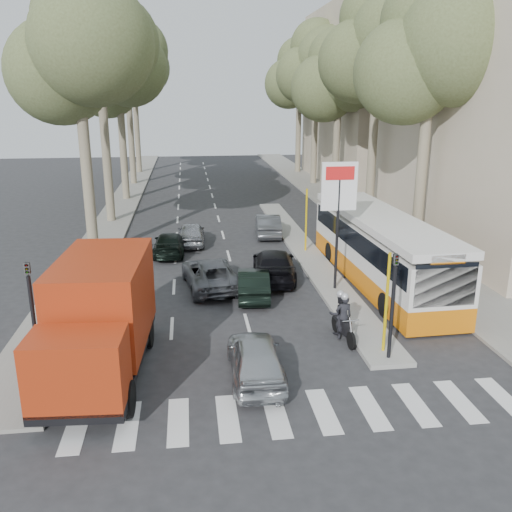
{
  "coord_description": "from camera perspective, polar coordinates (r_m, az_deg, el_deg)",
  "views": [
    {
      "loc": [
        -2.94,
        -16.5,
        8.23
      ],
      "look_at": [
        -0.14,
        5.47,
        1.6
      ],
      "focal_mm": 38.0,
      "sensor_mm": 36.0,
      "label": 1
    }
  ],
  "objects": [
    {
      "name": "ground",
      "position": [
        18.67,
        2.58,
        -9.51
      ],
      "size": [
        120.0,
        120.0,
        0.0
      ],
      "primitive_type": "plane",
      "color": "#28282B",
      "rests_on": "ground"
    },
    {
      "name": "sidewalk_right",
      "position": [
        43.84,
        8.18,
        5.75
      ],
      "size": [
        3.2,
        70.0,
        0.12
      ],
      "primitive_type": "cube",
      "color": "gray",
      "rests_on": "ground"
    },
    {
      "name": "median_left",
      "position": [
        45.53,
        -13.59,
        5.86
      ],
      "size": [
        2.4,
        64.0,
        0.12
      ],
      "primitive_type": "cube",
      "color": "gray",
      "rests_on": "ground"
    },
    {
      "name": "traffic_island",
      "position": [
        29.34,
        5.21,
        0.47
      ],
      "size": [
        1.5,
        26.0,
        0.16
      ],
      "primitive_type": "cube",
      "color": "gray",
      "rests_on": "ground"
    },
    {
      "name": "building_far",
      "position": [
        53.76,
        13.33,
        15.99
      ],
      "size": [
        11.0,
        20.0,
        16.0
      ],
      "primitive_type": "cube",
      "color": "#B7A88E",
      "rests_on": "ground"
    },
    {
      "name": "billboard",
      "position": [
        22.83,
        8.66,
        5.04
      ],
      "size": [
        1.5,
        12.1,
        5.6
      ],
      "color": "yellow",
      "rests_on": "ground"
    },
    {
      "name": "traffic_light_island",
      "position": [
        17.21,
        14.29,
        -3.37
      ],
      "size": [
        0.16,
        0.41,
        3.6
      ],
      "color": "black",
      "rests_on": "ground"
    },
    {
      "name": "traffic_light_left",
      "position": [
        17.18,
        -22.6,
        -4.21
      ],
      "size": [
        0.16,
        0.41,
        3.6
      ],
      "color": "black",
      "rests_on": "ground"
    },
    {
      "name": "tree_l_a",
      "position": [
        29.12,
        -18.13,
        20.13
      ],
      "size": [
        7.4,
        7.2,
        14.1
      ],
      "color": "#6B604C",
      "rests_on": "ground"
    },
    {
      "name": "tree_l_b",
      "position": [
        37.07,
        -16.08,
        20.46
      ],
      "size": [
        7.4,
        7.2,
        14.88
      ],
      "color": "#6B604C",
      "rests_on": "ground"
    },
    {
      "name": "tree_l_c",
      "position": [
        44.91,
        -14.17,
        18.49
      ],
      "size": [
        7.4,
        7.2,
        13.71
      ],
      "color": "#6B604C",
      "rests_on": "ground"
    },
    {
      "name": "tree_l_d",
      "position": [
        52.96,
        -13.41,
        20.06
      ],
      "size": [
        7.4,
        7.2,
        15.66
      ],
      "color": "#6B604C",
      "rests_on": "ground"
    },
    {
      "name": "tree_l_e",
      "position": [
        60.87,
        -12.66,
        18.63
      ],
      "size": [
        7.4,
        7.2,
        14.49
      ],
      "color": "#6B604C",
      "rests_on": "ground"
    },
    {
      "name": "tree_r_a",
      "position": [
        29.3,
        18.23,
        20.1
      ],
      "size": [
        7.4,
        7.2,
        14.1
      ],
      "color": "#6B604C",
      "rests_on": "ground"
    },
    {
      "name": "tree_r_b",
      "position": [
        36.83,
        12.96,
        21.24
      ],
      "size": [
        7.4,
        7.2,
        15.27
      ],
      "color": "#6B604C",
      "rests_on": "ground"
    },
    {
      "name": "tree_r_c",
      "position": [
        44.29,
        8.88,
        18.37
      ],
      "size": [
        7.4,
        7.2,
        13.32
      ],
      "color": "#6B604C",
      "rests_on": "ground"
    },
    {
      "name": "tree_r_d",
      "position": [
        52.11,
        6.53,
        19.69
      ],
      "size": [
        7.4,
        7.2,
        14.88
      ],
      "color": "#6B604C",
      "rests_on": "ground"
    },
    {
      "name": "tree_r_e",
      "position": [
        59.9,
        4.72,
        18.67
      ],
      "size": [
        7.4,
        7.2,
        14.1
      ],
      "color": "#6B604C",
      "rests_on": "ground"
    },
    {
      "name": "silver_hatchback",
      "position": [
        16.46,
        -0.03,
        -10.71
      ],
      "size": [
        1.62,
        3.91,
        1.32
      ],
      "primitive_type": "imported",
      "rotation": [
        0.0,
        0.0,
        3.13
      ],
      "color": "#ACAFB4",
      "rests_on": "ground"
    },
    {
      "name": "dark_hatchback",
      "position": [
        22.82,
        -0.3,
        -2.85
      ],
      "size": [
        1.6,
        3.78,
        1.21
      ],
      "primitive_type": "imported",
      "rotation": [
        0.0,
        0.0,
        3.05
      ],
      "color": "black",
      "rests_on": "ground"
    },
    {
      "name": "queue_car_a",
      "position": [
        23.96,
        -4.82,
        -1.88
      ],
      "size": [
        2.72,
        4.83,
        1.27
      ],
      "primitive_type": "imported",
      "rotation": [
        0.0,
        0.0,
        3.28
      ],
      "color": "#54565C",
      "rests_on": "ground"
    },
    {
      "name": "queue_car_b",
      "position": [
        24.98,
        1.89,
        -0.93
      ],
      "size": [
        2.46,
        4.91,
        1.37
      ],
      "primitive_type": "imported",
      "rotation": [
        0.0,
        0.0,
        3.02
      ],
      "color": "black",
      "rests_on": "ground"
    },
    {
      "name": "queue_car_c",
      "position": [
        31.02,
        -6.84,
        2.38
      ],
      "size": [
        1.58,
        3.77,
        1.27
      ],
      "primitive_type": "imported",
      "rotation": [
        0.0,
        0.0,
        3.12
      ],
      "color": "#94969B",
      "rests_on": "ground"
    },
    {
      "name": "queue_car_d",
      "position": [
        32.74,
        1.27,
        3.29
      ],
      "size": [
        1.72,
        4.1,
        1.32
      ],
      "primitive_type": "imported",
      "rotation": [
        0.0,
        0.0,
        3.06
      ],
      "color": "#4E5156",
      "rests_on": "ground"
    },
    {
      "name": "queue_car_e",
      "position": [
        29.22,
        -9.08,
        1.28
      ],
      "size": [
        1.8,
        4.08,
        1.16
      ],
      "primitive_type": "imported",
      "rotation": [
        0.0,
        0.0,
        3.1
      ],
      "color": "black",
      "rests_on": "ground"
    },
    {
      "name": "red_truck",
      "position": [
        16.93,
        -16.08,
        -6.17
      ],
      "size": [
        2.89,
        6.7,
        3.5
      ],
      "rotation": [
        0.0,
        0.0,
        -0.06
      ],
      "color": "black",
      "rests_on": "ground"
    },
    {
      "name": "city_bus",
      "position": [
        24.82,
        12.93,
        0.86
      ],
      "size": [
        2.98,
        11.98,
        3.14
      ],
      "rotation": [
        0.0,
        0.0,
        0.03
      ],
      "color": "orange",
      "rests_on": "ground"
    },
    {
      "name": "motorcycle",
      "position": [
        19.22,
        9.0,
        -6.31
      ],
      "size": [
        0.78,
        2.06,
        1.75
      ],
      "rotation": [
        0.0,
        0.0,
        0.1
      ],
      "color": "black",
      "rests_on": "ground"
    },
    {
      "name": "pedestrian_near",
      "position": [
        25.45,
        16.56,
        -0.51
      ],
      "size": [
        0.96,
        1.17,
        1.79
      ],
      "primitive_type": "imported",
      "rotation": [
        0.0,
        0.0,
        2.07
      ],
      "color": "#3B2E45",
      "rests_on": "sidewalk_right"
    },
    {
      "name": "pedestrian_far",
      "position": [
        33.18,
        12.59,
        3.48
      ],
      "size": [
        1.04,
        1.0,
        1.55
      ],
      "primitive_type": "imported",
      "rotation": [
        0.0,
        0.0,
        3.88
      ],
      "color": "brown",
      "rests_on": "sidewalk_right"
    }
  ]
}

